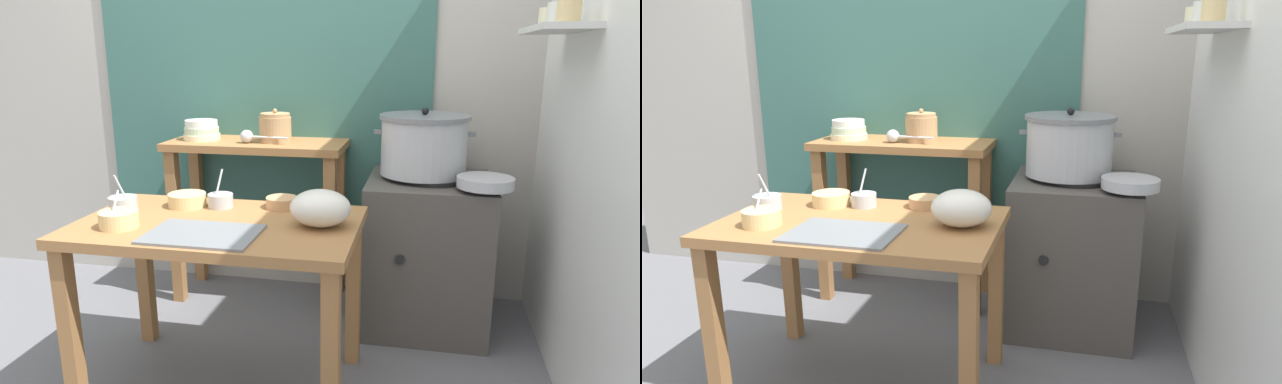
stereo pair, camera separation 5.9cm
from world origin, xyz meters
TOP-DOWN VIEW (x-y plane):
  - ground_plane at (0.00, 0.00)m, footprint 9.00×9.00m
  - wall_back at (0.08, 1.10)m, footprint 4.40×0.12m
  - wall_right at (1.40, 0.20)m, footprint 0.30×3.20m
  - prep_table at (-0.01, -0.03)m, footprint 1.10×0.66m
  - back_shelf_table at (-0.12, 0.83)m, footprint 0.96×0.40m
  - stove_block at (0.80, 0.70)m, footprint 0.60×0.61m
  - steamer_pot at (0.76, 0.72)m, footprint 0.49×0.44m
  - clay_pot at (-0.02, 0.83)m, footprint 0.17×0.17m
  - bowl_stack_enamel at (-0.44, 0.83)m, footprint 0.20×0.20m
  - ladle at (-0.15, 0.76)m, footprint 0.26×0.07m
  - serving_tray at (0.00, -0.20)m, footprint 0.40×0.28m
  - plastic_bag at (0.39, -0.01)m, footprint 0.23×0.21m
  - wide_pan at (1.04, 0.50)m, footprint 0.25×0.25m
  - prep_bowl_0 at (-0.35, -0.17)m, footprint 0.15×0.15m
  - prep_bowl_1 at (-0.44, 0.01)m, footprint 0.12×0.12m
  - prep_bowl_2 at (-0.07, 0.16)m, footprint 0.11×0.11m
  - prep_bowl_3 at (-0.22, 0.15)m, footprint 0.16×0.16m
  - prep_bowl_4 at (0.18, 0.21)m, footprint 0.14×0.14m

SIDE VIEW (x-z plane):
  - ground_plane at x=0.00m, z-range 0.00..0.00m
  - stove_block at x=0.80m, z-range -0.01..0.77m
  - prep_table at x=-0.01m, z-range 0.25..0.97m
  - back_shelf_table at x=-0.12m, z-range 0.23..1.13m
  - serving_tray at x=0.00m, z-range 0.72..0.73m
  - prep_bowl_4 at x=0.18m, z-range 0.72..0.77m
  - prep_bowl_3 at x=-0.22m, z-range 0.72..0.78m
  - prep_bowl_2 at x=-0.07m, z-range 0.67..0.83m
  - prep_bowl_0 at x=-0.35m, z-range 0.69..0.82m
  - prep_bowl_1 at x=-0.44m, z-range 0.67..0.84m
  - plastic_bag at x=0.39m, z-range 0.72..0.86m
  - wide_pan at x=1.04m, z-range 0.78..0.83m
  - steamer_pot at x=0.76m, z-range 0.76..1.09m
  - ladle at x=-0.15m, z-range 0.90..0.97m
  - bowl_stack_enamel at x=-0.44m, z-range 0.90..1.00m
  - clay_pot at x=-0.02m, z-range 0.89..1.06m
  - wall_right at x=1.40m, z-range 0.00..2.60m
  - wall_back at x=0.08m, z-range 0.00..2.60m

